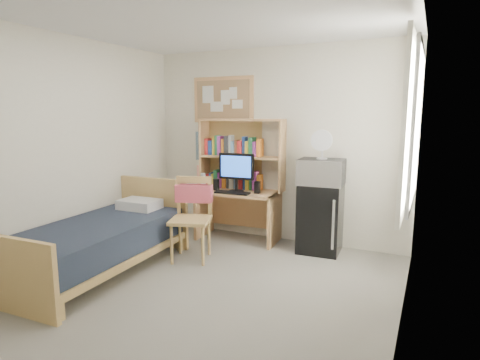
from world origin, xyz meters
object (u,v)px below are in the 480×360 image
at_px(bed, 98,248).
at_px(microwave, 322,172).
at_px(bulletin_board, 223,100).
at_px(monitor, 236,173).
at_px(desk_fan, 322,146).
at_px(speaker_right, 257,187).
at_px(desk, 238,215).
at_px(mini_fridge, 320,218).
at_px(speaker_left, 216,185).
at_px(desk_chair, 190,219).

height_order(bed, microwave, microwave).
relative_size(bulletin_board, bed, 0.47).
relative_size(monitor, desk_fan, 1.64).
bearing_deg(monitor, speaker_right, -0.00).
distance_m(desk, speaker_right, 0.52).
xyz_separation_m(desk, desk_fan, (1.14, 0.01, 0.99)).
bearing_deg(mini_fridge, desk_fan, -90.00).
xyz_separation_m(speaker_left, speaker_right, (0.60, 0.04, 0.00)).
bearing_deg(desk_chair, bed, -151.55).
xyz_separation_m(speaker_left, microwave, (1.44, 0.08, 0.26)).
bearing_deg(bed, desk, 60.72).
bearing_deg(speaker_left, desk_fan, -0.29).
height_order(desk, speaker_left, speaker_left).
bearing_deg(desk_chair, bulletin_board, 80.53).
relative_size(mini_fridge, speaker_right, 5.40).
distance_m(mini_fridge, desk_fan, 0.90).
xyz_separation_m(bed, monitor, (0.88, 1.65, 0.67)).
height_order(mini_fridge, speaker_left, mini_fridge).
distance_m(bed, speaker_right, 2.10).
xyz_separation_m(desk, bed, (-0.87, -1.71, -0.07)).
xyz_separation_m(desk, speaker_left, (-0.30, -0.08, 0.42)).
distance_m(bulletin_board, monitor, 1.10).
relative_size(speaker_right, microwave, 0.30).
xyz_separation_m(bulletin_board, bed, (-0.50, -2.00, -1.64)).
distance_m(desk_chair, mini_fridge, 1.63).
height_order(desk, monitor, monitor).
relative_size(mini_fridge, desk_fan, 2.72).
distance_m(mini_fridge, monitor, 1.25).
relative_size(desk, monitor, 2.10).
height_order(speaker_left, microwave, microwave).
xyz_separation_m(desk, microwave, (1.14, 0.01, 0.68)).
height_order(monitor, speaker_right, monitor).
relative_size(desk, desk_fan, 3.45).
bearing_deg(desk_chair, mini_fridge, 17.47).
height_order(desk, microwave, microwave).
bearing_deg(monitor, bulletin_board, 133.93).
distance_m(mini_fridge, speaker_right, 0.90).
xyz_separation_m(bulletin_board, desk, (0.37, -0.28, -1.58)).
distance_m(speaker_right, desk_fan, 1.01).
distance_m(monitor, speaker_right, 0.35).
height_order(desk, desk_fan, desk_fan).
relative_size(bulletin_board, desk, 0.86).
distance_m(speaker_left, microwave, 1.46).
bearing_deg(bed, desk_chair, 45.22).
distance_m(monitor, microwave, 1.14).
distance_m(speaker_right, microwave, 0.88).
bearing_deg(mini_fridge, microwave, -90.00).
height_order(mini_fridge, bed, mini_fridge).
relative_size(bulletin_board, desk_chair, 0.95).
bearing_deg(microwave, monitor, 179.65).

